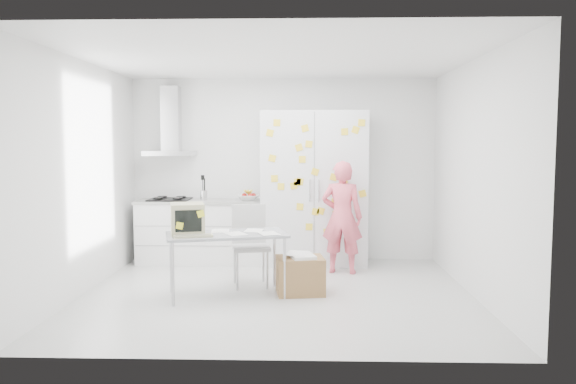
{
  "coord_description": "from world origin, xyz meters",
  "views": [
    {
      "loc": [
        0.32,
        -6.38,
        1.75
      ],
      "look_at": [
        0.11,
        0.71,
        1.13
      ],
      "focal_mm": 35.0,
      "sensor_mm": 36.0,
      "label": 1
    }
  ],
  "objects_px": {
    "chair": "(250,240)",
    "cardboard_box": "(300,275)",
    "person": "(342,217)",
    "desk": "(202,226)"
  },
  "relations": [
    {
      "from": "person",
      "to": "desk",
      "type": "bearing_deg",
      "value": 47.97
    },
    {
      "from": "chair",
      "to": "cardboard_box",
      "type": "relative_size",
      "value": 1.67
    },
    {
      "from": "person",
      "to": "desk",
      "type": "distance_m",
      "value": 2.07
    },
    {
      "from": "chair",
      "to": "person",
      "type": "bearing_deg",
      "value": 17.71
    },
    {
      "from": "person",
      "to": "desk",
      "type": "xyz_separation_m",
      "value": [
        -1.66,
        -1.23,
        0.05
      ]
    },
    {
      "from": "person",
      "to": "cardboard_box",
      "type": "relative_size",
      "value": 2.57
    },
    {
      "from": "desk",
      "to": "chair",
      "type": "xyz_separation_m",
      "value": [
        0.49,
        0.57,
        -0.25
      ]
    },
    {
      "from": "chair",
      "to": "cardboard_box",
      "type": "xyz_separation_m",
      "value": [
        0.63,
        -0.42,
        -0.34
      ]
    },
    {
      "from": "person",
      "to": "chair",
      "type": "relative_size",
      "value": 1.54
    },
    {
      "from": "desk",
      "to": "cardboard_box",
      "type": "xyz_separation_m",
      "value": [
        1.11,
        0.15,
        -0.59
      ]
    }
  ]
}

